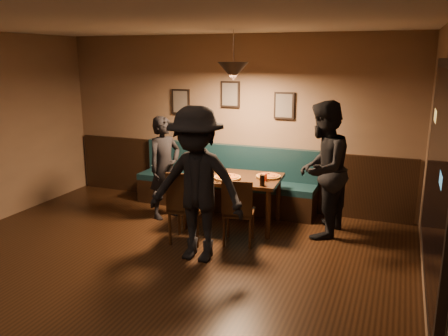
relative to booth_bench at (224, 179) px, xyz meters
name	(u,v)px	position (x,y,z in m)	size (l,w,h in m)	color
floor	(112,300)	(0.00, -3.20, -0.50)	(7.00, 7.00, 0.00)	black
ceiling	(93,15)	(0.00, -3.20, 2.30)	(7.00, 7.00, 0.00)	silver
wall_back	(231,122)	(0.00, 0.30, 0.90)	(6.00, 6.00, 0.00)	#8C704F
wall_right	(448,204)	(3.00, -3.20, 0.90)	(7.00, 7.00, 0.00)	#8C704F
wainscot	(230,175)	(0.00, 0.27, 0.00)	(5.88, 0.06, 1.00)	black
booth_bench	(224,179)	(0.00, 0.00, 0.00)	(3.00, 0.60, 1.00)	#0F232D
window_frame	(439,174)	(2.96, -2.70, 1.00)	(0.06, 2.56, 1.86)	black
window_glass	(435,174)	(2.93, -2.70, 1.00)	(2.40, 2.40, 0.00)	black
picture_left	(181,102)	(-0.90, 0.27, 1.20)	(0.32, 0.04, 0.42)	black
picture_center	(230,94)	(0.00, 0.27, 1.35)	(0.32, 0.04, 0.42)	black
picture_right	(284,106)	(0.90, 0.27, 1.20)	(0.32, 0.04, 0.42)	black
pendant_lamp	(233,71)	(0.40, -0.69, 1.75)	(0.44, 0.44, 0.25)	black
dining_table	(233,201)	(0.40, -0.69, -0.13)	(1.39, 0.89, 0.74)	#321A0D
chair_near_left	(188,206)	(0.05, -1.50, 0.00)	(0.44, 0.44, 1.00)	black
chair_near_right	(239,211)	(0.72, -1.30, -0.05)	(0.40, 0.40, 0.91)	black
diner_left	(165,168)	(-0.69, -0.74, 0.29)	(0.58, 0.38, 1.58)	black
diner_right	(322,170)	(1.68, -0.61, 0.44)	(0.91, 0.71, 1.88)	black
diner_front	(196,185)	(0.40, -1.95, 0.45)	(1.23, 0.70, 1.90)	black
pizza_a	(207,170)	(-0.07, -0.54, 0.26)	(0.31, 0.31, 0.04)	gold
pizza_b	(227,177)	(0.38, -0.85, 0.27)	(0.39, 0.39, 0.04)	#C56B25
pizza_c	(268,176)	(0.90, -0.56, 0.26)	(0.36, 0.36, 0.04)	#C47625
soda_glass	(262,180)	(0.94, -1.00, 0.32)	(0.07, 0.07, 0.15)	black
tabasco_bottle	(266,177)	(0.93, -0.77, 0.31)	(0.03, 0.03, 0.13)	#A31405
napkin_a	(202,168)	(-0.21, -0.41, 0.25)	(0.16, 0.16, 0.01)	#1B6536
napkin_b	(188,177)	(-0.19, -0.97, 0.25)	(0.15, 0.15, 0.01)	#217E41
cutlery_set	(224,184)	(0.43, -1.11, 0.25)	(0.02, 0.21, 0.00)	silver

